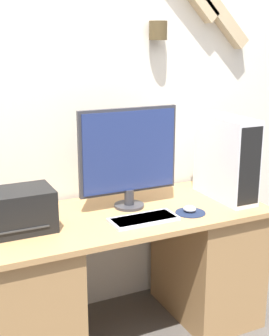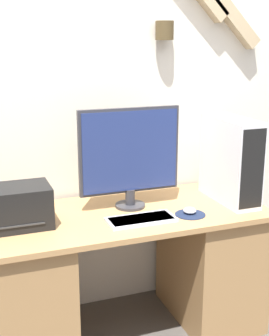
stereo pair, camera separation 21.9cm
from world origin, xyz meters
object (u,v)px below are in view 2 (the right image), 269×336
(computer_tower, at_px, (231,160))
(printer, at_px, (17,207))
(mouse, at_px, (190,210))
(monitor, at_px, (130,154))
(keyboard, at_px, (141,219))

(computer_tower, bearing_deg, printer, 178.68)
(mouse, distance_m, printer, 0.93)
(monitor, distance_m, mouse, 0.46)
(monitor, relative_size, computer_tower, 1.18)
(monitor, xyz_separation_m, mouse, (0.27, -0.23, -0.29))
(monitor, bearing_deg, printer, -173.50)
(mouse, distance_m, computer_tower, 0.42)
(mouse, relative_size, computer_tower, 0.15)
(monitor, relative_size, keyboard, 1.61)
(computer_tower, distance_m, printer, 1.24)
(keyboard, bearing_deg, computer_tower, 12.20)
(keyboard, distance_m, computer_tower, 0.67)
(keyboard, relative_size, mouse, 4.86)
(keyboard, xyz_separation_m, computer_tower, (0.61, 0.13, 0.24))
(printer, bearing_deg, keyboard, -14.61)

